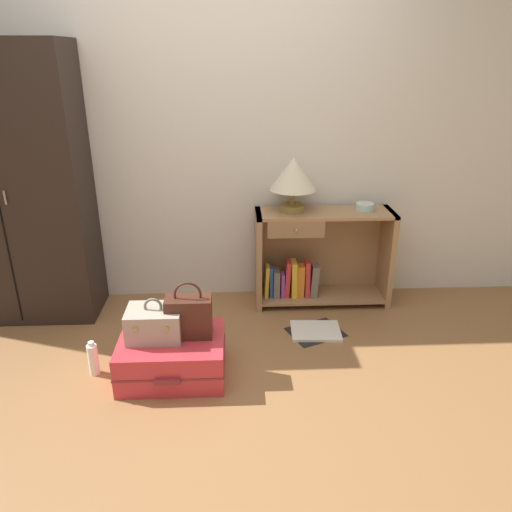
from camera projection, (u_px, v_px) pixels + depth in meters
name	position (u px, v px, depth m)	size (l,w,h in m)	color
ground_plane	(205.00, 414.00, 2.63)	(9.00, 9.00, 0.00)	olive
back_wall	(208.00, 126.00, 3.52)	(6.40, 0.10, 2.60)	silver
wardrobe	(12.00, 188.00, 3.33)	(0.98, 0.47, 1.87)	black
bookshelf	(316.00, 258.00, 3.71)	(1.00, 0.33, 0.72)	#A37A51
table_lamp	(293.00, 176.00, 3.47)	(0.33, 0.33, 0.39)	olive
bowl	(365.00, 207.00, 3.58)	(0.13, 0.13, 0.05)	silver
suitcase_large	(173.00, 356.00, 2.92)	(0.62, 0.50, 0.24)	#D1333D
train_case	(154.00, 323.00, 2.86)	(0.31, 0.24, 0.25)	#A89E8E
handbag	(189.00, 316.00, 2.86)	(0.27, 0.14, 0.34)	#472319
bottle	(93.00, 359.00, 2.93)	(0.06, 0.06, 0.22)	white
open_book_on_floor	(316.00, 331.00, 3.40)	(0.43, 0.39, 0.02)	white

